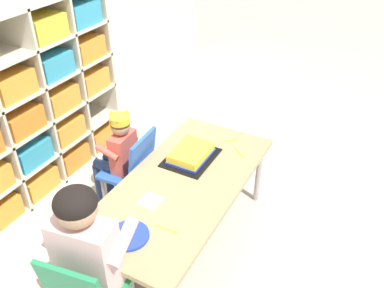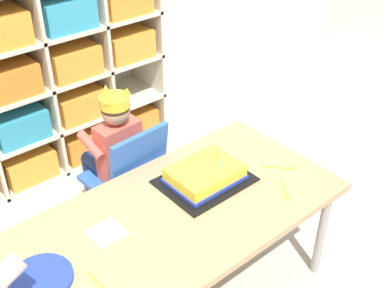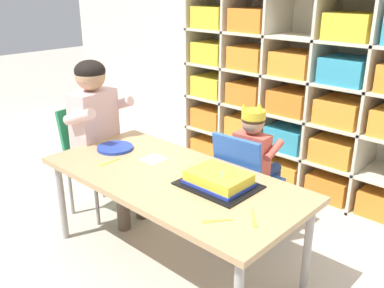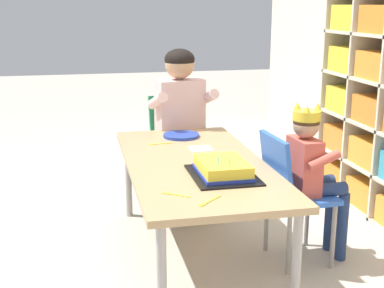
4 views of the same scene
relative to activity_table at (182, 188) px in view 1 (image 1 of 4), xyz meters
The scene contains 12 objects.
ground 0.50m from the activity_table, ahead, with size 16.00×16.00×0.00m, color #BCB2A3.
storage_cubby_shelf 1.38m from the activity_table, 93.90° to the left, with size 1.93×0.39×1.43m.
activity_table is the anchor object (origin of this frame).
classroom_chair_blue 0.50m from the activity_table, 74.55° to the left, with size 0.36×0.35×0.69m.
child_with_crown 0.60m from the activity_table, 77.99° to the left, with size 0.30×0.31×0.85m.
adult_helper_seated 0.75m from the activity_table, behind, with size 0.45×0.44×1.05m.
birthday_cake_on_tray 0.28m from the activity_table, 16.05° to the left, with size 0.38×0.30×0.11m.
paper_plate_stack 0.53m from the activity_table, behind, with size 0.22×0.22×0.02m, color #233DA3.
paper_napkin_square 0.25m from the activity_table, 160.55° to the left, with size 0.12×0.12×0.00m, color white.
fork_by_napkin 0.40m from the activity_table, 161.58° to the right, with size 0.02×0.14×0.00m.
fork_at_table_front_edge 0.59m from the activity_table, ahead, with size 0.11×0.12×0.00m.
fork_near_cake_tray 0.51m from the activity_table, 22.81° to the right, with size 0.09×0.11×0.00m.
Camera 1 is at (-1.70, -0.98, 2.17)m, focal length 38.13 mm.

